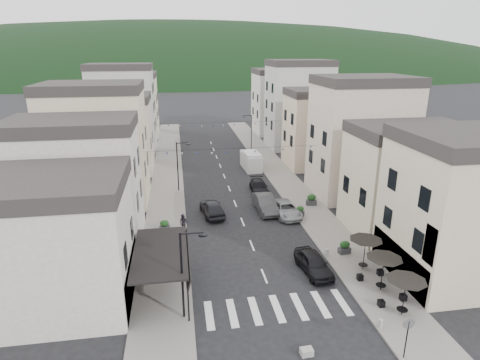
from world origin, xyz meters
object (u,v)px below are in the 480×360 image
object	(u,v)px
parked_car_e	(212,208)
pedestrian_a	(166,242)
parked_car_a	(314,263)
parked_car_b	(265,204)
parked_car_c	(286,209)
parked_car_d	(259,187)
pedestrian_b	(183,223)
delivery_van	(251,160)

from	to	relation	value
parked_car_e	pedestrian_a	bearing A→B (deg)	50.87
parked_car_a	parked_car_b	size ratio (longest dim) A/B	0.87
parked_car_a	pedestrian_a	size ratio (longest dim) A/B	2.50
parked_car_a	parked_car_e	bearing A→B (deg)	112.94
parked_car_b	parked_car_c	xyz separation A→B (m)	(1.80, -1.47, -0.16)
parked_car_d	pedestrian_b	world-z (taller)	pedestrian_b
parked_car_a	pedestrian_a	bearing A→B (deg)	150.93
parked_car_c	parked_car_e	world-z (taller)	parked_car_e
parked_car_d	delivery_van	size ratio (longest dim) A/B	0.88
pedestrian_b	parked_car_d	bearing A→B (deg)	76.42
parked_car_a	pedestrian_b	size ratio (longest dim) A/B	2.62
pedestrian_a	pedestrian_b	xyz separation A→B (m)	(1.49, 3.70, -0.04)
parked_car_c	parked_car_d	bearing A→B (deg)	94.73
parked_car_b	parked_car_e	world-z (taller)	parked_car_b
parked_car_a	parked_car_d	distance (m)	18.13
parked_car_d	pedestrian_a	distance (m)	17.04
parked_car_a	parked_car_d	bearing A→B (deg)	85.88
parked_car_a	parked_car_d	size ratio (longest dim) A/B	0.95
parked_car_b	parked_car_e	distance (m)	5.60
parked_car_c	parked_car_a	bearing A→B (deg)	-99.32
pedestrian_b	parked_car_b	bearing A→B (deg)	54.04
parked_car_a	pedestrian_a	distance (m)	12.11
parked_car_b	pedestrian_a	bearing A→B (deg)	-144.64
parked_car_a	parked_car_d	world-z (taller)	parked_car_a
parked_car_e	pedestrian_b	xyz separation A→B (m)	(-3.00, -3.63, 0.16)
pedestrian_a	pedestrian_b	world-z (taller)	pedestrian_a
parked_car_e	parked_car_c	bearing A→B (deg)	162.80
pedestrian_b	parked_car_a	bearing A→B (deg)	-11.54
parked_car_e	delivery_van	size ratio (longest dim) A/B	0.90
parked_car_d	parked_car_b	bearing A→B (deg)	-91.91
delivery_van	pedestrian_b	bearing A→B (deg)	-120.23
parked_car_e	pedestrian_b	size ratio (longest dim) A/B	2.81
parked_car_d	pedestrian_a	world-z (taller)	pedestrian_a
parked_car_d	parked_car_c	bearing A→B (deg)	-76.73
parked_car_b	parked_car_d	world-z (taller)	parked_car_b
parked_car_b	parked_car_e	size ratio (longest dim) A/B	1.07
parked_car_c	pedestrian_b	bearing A→B (deg)	-172.39
parked_car_c	pedestrian_a	size ratio (longest dim) A/B	2.79
pedestrian_a	parked_car_d	bearing A→B (deg)	32.40
parked_car_d	pedestrian_b	distance (m)	13.26
parked_car_b	parked_car_c	bearing A→B (deg)	-40.80
pedestrian_a	pedestrian_b	size ratio (longest dim) A/B	1.05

